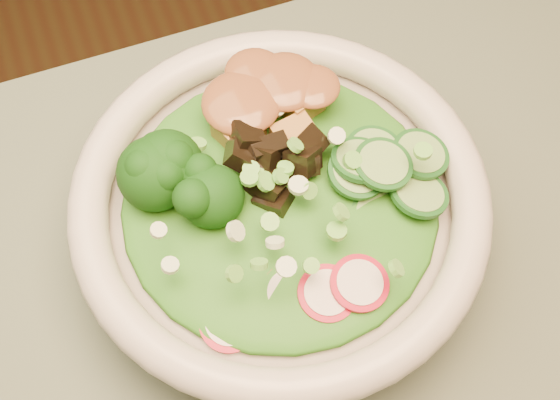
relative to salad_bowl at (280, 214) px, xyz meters
name	(u,v)px	position (x,y,z in m)	size (l,w,h in m)	color
salad_bowl	(280,214)	(0.00, 0.00, 0.00)	(0.26, 0.26, 0.07)	beige
lettuce_bed	(280,199)	(0.00, 0.00, 0.02)	(0.20, 0.20, 0.02)	#205E13
broccoli_florets	(181,209)	(-0.06, 0.01, 0.04)	(0.08, 0.07, 0.04)	black
radish_slices	(309,292)	(-0.01, -0.06, 0.02)	(0.11, 0.04, 0.02)	#A60C24
cucumber_slices	(381,173)	(0.06, -0.01, 0.03)	(0.07, 0.07, 0.04)	#76A25A
mushroom_heap	(276,172)	(0.00, 0.01, 0.03)	(0.07, 0.07, 0.04)	black
tofu_cubes	(262,108)	(0.01, 0.06, 0.03)	(0.09, 0.06, 0.04)	olive
peanut_sauce	(262,96)	(0.01, 0.06, 0.04)	(0.07, 0.05, 0.02)	brown
scallion_garnish	(280,181)	(0.00, 0.00, 0.04)	(0.19, 0.19, 0.02)	#65BA41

